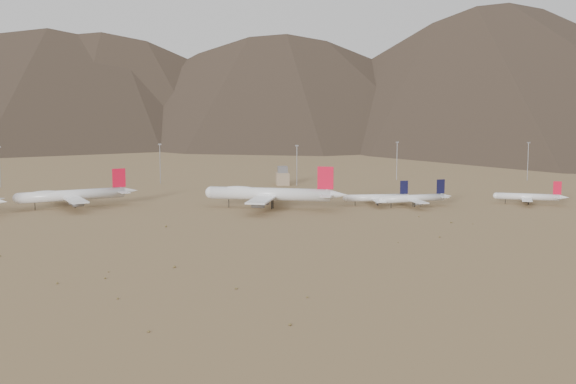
{
  "coord_description": "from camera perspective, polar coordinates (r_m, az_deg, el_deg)",
  "views": [
    {
      "loc": [
        -21.61,
        -381.53,
        63.36
      ],
      "look_at": [
        23.57,
        30.0,
        7.7
      ],
      "focal_mm": 50.0,
      "sensor_mm": 36.0,
      "label": 1
    }
  ],
  "objects": [
    {
      "name": "widebody_centre",
      "position": [
        429.3,
        -15.06,
        -0.2
      ],
      "size": [
        61.5,
        49.17,
        19.18
      ],
      "rotation": [
        0.0,
        0.0,
        0.36
      ],
      "color": "white",
      "rests_on": "ground"
    },
    {
      "name": "ground",
      "position": [
        387.36,
        -2.98,
        -1.77
      ],
      "size": [
        3000.0,
        3000.0,
        0.0
      ],
      "primitive_type": "plane",
      "color": "#997B4F",
      "rests_on": "ground"
    },
    {
      "name": "mast_east",
      "position": [
        538.55,
        7.75,
        2.35
      ],
      "size": [
        2.0,
        0.6,
        25.7
      ],
      "color": "gray",
      "rests_on": "ground"
    },
    {
      "name": "narrowbody_a",
      "position": [
        425.09,
        6.42,
        -0.39
      ],
      "size": [
        39.18,
        28.02,
        12.92
      ],
      "rotation": [
        0.0,
        0.0,
        0.03
      ],
      "color": "white",
      "rests_on": "ground"
    },
    {
      "name": "mast_centre",
      "position": [
        503.64,
        0.63,
        2.06
      ],
      "size": [
        2.0,
        0.6,
        25.7
      ],
      "color": "gray",
      "rests_on": "ground"
    },
    {
      "name": "narrowbody_c",
      "position": [
        444.36,
        16.79,
        -0.33
      ],
      "size": [
        37.07,
        27.74,
        12.82
      ],
      "rotation": [
        0.0,
        0.0,
        -0.36
      ],
      "color": "white",
      "rests_on": "ground"
    },
    {
      "name": "mast_far_east",
      "position": [
        553.77,
        16.7,
        2.24
      ],
      "size": [
        2.0,
        0.6,
        25.7
      ],
      "color": "gray",
      "rests_on": "ground"
    },
    {
      "name": "desert_scrub",
      "position": [
        281.96,
        -9.07,
        -5.36
      ],
      "size": [
        430.27,
        170.2,
        0.88
      ],
      "color": "brown",
      "rests_on": "ground"
    },
    {
      "name": "mast_west",
      "position": [
        521.51,
        -9.09,
        2.15
      ],
      "size": [
        2.0,
        0.6,
        25.7
      ],
      "color": "gray",
      "rests_on": "ground"
    },
    {
      "name": "widebody_east",
      "position": [
        410.94,
        -1.25,
        -0.13
      ],
      "size": [
        72.65,
        57.66,
        22.28
      ],
      "rotation": [
        0.0,
        0.0,
        -0.3
      ],
      "color": "white",
      "rests_on": "ground"
    },
    {
      "name": "narrowbody_b",
      "position": [
        422.8,
        8.98,
        -0.44
      ],
      "size": [
        41.64,
        30.46,
        13.87
      ],
      "rotation": [
        0.0,
        0.0,
        0.19
      ],
      "color": "white",
      "rests_on": "ground"
    },
    {
      "name": "mountain_ridge",
      "position": [
        1284.64,
        -5.4,
        11.49
      ],
      "size": [
        4400.0,
        1000.0,
        300.0
      ],
      "color": "#47372A",
      "rests_on": "ground"
    },
    {
      "name": "mast_far_west",
      "position": [
        524.97,
        -19.81,
        1.83
      ],
      "size": [
        2.0,
        0.6,
        25.7
      ],
      "color": "gray",
      "rests_on": "ground"
    },
    {
      "name": "control_tower",
      "position": [
        507.51,
        -0.39,
        1.09
      ],
      "size": [
        8.0,
        8.0,
        12.0
      ],
      "color": "#9E866B",
      "rests_on": "ground"
    }
  ]
}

